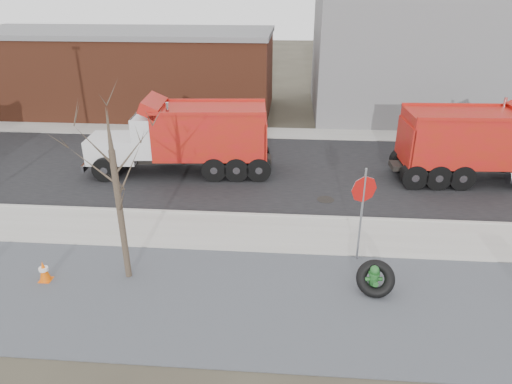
# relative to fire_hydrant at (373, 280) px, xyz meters

# --- Properties ---
(ground) EXTENTS (120.00, 120.00, 0.00)m
(ground) POSITION_rel_fire_hydrant_xyz_m (-3.96, 2.81, -0.41)
(ground) COLOR #383328
(ground) RESTS_ON ground
(gravel_verge) EXTENTS (60.00, 5.00, 0.03)m
(gravel_verge) POSITION_rel_fire_hydrant_xyz_m (-3.96, -0.69, -0.39)
(gravel_verge) COLOR slate
(gravel_verge) RESTS_ON ground
(sidewalk) EXTENTS (60.00, 2.50, 0.06)m
(sidewalk) POSITION_rel_fire_hydrant_xyz_m (-3.96, 3.06, -0.38)
(sidewalk) COLOR #9E9B93
(sidewalk) RESTS_ON ground
(curb) EXTENTS (60.00, 0.15, 0.11)m
(curb) POSITION_rel_fire_hydrant_xyz_m (-3.96, 4.36, -0.35)
(curb) COLOR #9E9B93
(curb) RESTS_ON ground
(road) EXTENTS (60.00, 9.40, 0.02)m
(road) POSITION_rel_fire_hydrant_xyz_m (-3.96, 9.11, -0.40)
(road) COLOR black
(road) RESTS_ON ground
(far_sidewalk) EXTENTS (60.00, 2.00, 0.06)m
(far_sidewalk) POSITION_rel_fire_hydrant_xyz_m (-3.96, 14.81, -0.38)
(far_sidewalk) COLOR #9E9B93
(far_sidewalk) RESTS_ON ground
(building_grey) EXTENTS (12.00, 10.00, 8.00)m
(building_grey) POSITION_rel_fire_hydrant_xyz_m (5.04, 20.81, 3.59)
(building_grey) COLOR slate
(building_grey) RESTS_ON ground
(building_brick) EXTENTS (20.20, 8.20, 5.30)m
(building_brick) POSITION_rel_fire_hydrant_xyz_m (-13.96, 19.81, 2.25)
(building_brick) COLOR brown
(building_brick) RESTS_ON ground
(bare_tree) EXTENTS (3.20, 3.20, 5.20)m
(bare_tree) POSITION_rel_fire_hydrant_xyz_m (-7.16, 0.21, 2.89)
(bare_tree) COLOR #382D23
(bare_tree) RESTS_ON ground
(fire_hydrant) EXTENTS (0.50, 0.49, 0.89)m
(fire_hydrant) POSITION_rel_fire_hydrant_xyz_m (0.00, 0.00, 0.00)
(fire_hydrant) COLOR #275F24
(fire_hydrant) RESTS_ON ground
(truck_tire) EXTENTS (1.25, 1.12, 1.03)m
(truck_tire) POSITION_rel_fire_hydrant_xyz_m (0.05, -0.00, 0.07)
(truck_tire) COLOR black
(truck_tire) RESTS_ON ground
(stop_sign) EXTENTS (0.79, 0.34, 3.11)m
(stop_sign) POSITION_rel_fire_hydrant_xyz_m (-0.23, 1.71, 1.69)
(stop_sign) COLOR gray
(stop_sign) RESTS_ON ground
(traffic_cone_far) EXTENTS (0.35, 0.35, 0.67)m
(traffic_cone_far) POSITION_rel_fire_hydrant_xyz_m (-9.53, -0.20, -0.07)
(traffic_cone_far) COLOR #EF5C07
(traffic_cone_far) RESTS_ON ground
(dump_truck_red_a) EXTENTS (8.73, 2.77, 3.51)m
(dump_truck_red_a) POSITION_rel_fire_hydrant_xyz_m (6.06, 8.57, 1.38)
(dump_truck_red_a) COLOR black
(dump_truck_red_a) RESTS_ON ground
(dump_truck_red_b) EXTENTS (8.32, 2.99, 3.49)m
(dump_truck_red_b) POSITION_rel_fire_hydrant_xyz_m (-7.08, 8.51, 1.37)
(dump_truck_red_b) COLOR black
(dump_truck_red_b) RESTS_ON ground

